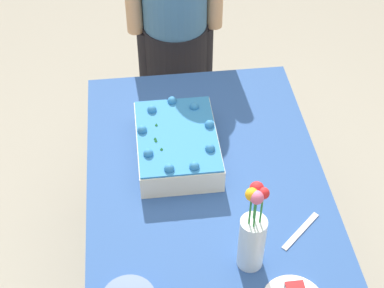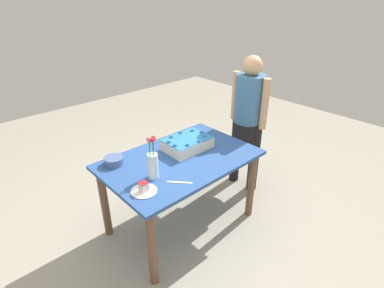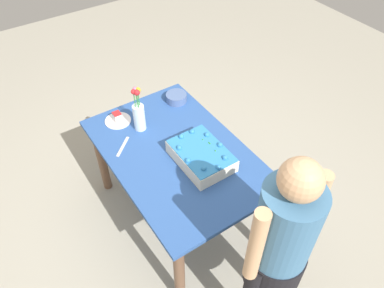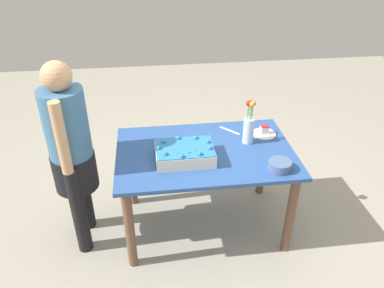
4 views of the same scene
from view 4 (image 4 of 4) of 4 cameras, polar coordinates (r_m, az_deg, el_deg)
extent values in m
plane|color=#A39D8C|center=(3.28, 1.78, -11.97)|extent=(8.00, 8.00, 0.00)
cube|color=#2C5295|center=(2.83, 2.01, -1.32)|extent=(1.34, 0.87, 0.03)
cylinder|color=brown|center=(3.46, 10.72, -2.54)|extent=(0.07, 0.07, 0.71)
cylinder|color=brown|center=(3.32, -9.28, -3.99)|extent=(0.07, 0.07, 0.71)
cylinder|color=brown|center=(2.93, 14.76, -10.39)|extent=(0.07, 0.07, 0.71)
cylinder|color=brown|center=(2.76, -9.48, -12.67)|extent=(0.07, 0.07, 0.71)
cube|color=#F8ECCC|center=(2.70, -1.10, -1.50)|extent=(0.42, 0.30, 0.10)
cube|color=#2D7ABC|center=(2.68, -1.12, -0.56)|extent=(0.41, 0.29, 0.01)
sphere|color=#2D7ABC|center=(2.66, -5.14, -0.67)|extent=(0.04, 0.04, 0.04)
sphere|color=#2D7ABC|center=(2.59, -4.08, -1.57)|extent=(0.04, 0.04, 0.04)
sphere|color=#2D7ABC|center=(2.56, -1.54, -1.93)|extent=(0.04, 0.04, 0.04)
sphere|color=#2D7ABC|center=(2.59, 1.21, -1.55)|extent=(0.04, 0.04, 0.04)
sphere|color=#2D7ABC|center=(2.66, 2.77, -0.64)|extent=(0.04, 0.04, 0.04)
sphere|color=#2D7ABC|center=(2.73, 2.46, 0.33)|extent=(0.04, 0.04, 0.04)
sphere|color=#2D7ABC|center=(2.77, 0.56, 0.93)|extent=(0.04, 0.04, 0.04)
sphere|color=#2D7ABC|center=(2.78, -2.07, 0.92)|extent=(0.04, 0.04, 0.04)
sphere|color=#2D7ABC|center=(2.73, -4.30, 0.30)|extent=(0.04, 0.04, 0.04)
cone|color=#2D8438|center=(2.63, 0.65, -1.06)|extent=(0.02, 0.02, 0.02)
cone|color=#2D8438|center=(2.61, -0.29, -1.33)|extent=(0.02, 0.02, 0.02)
cone|color=#2D8438|center=(2.61, -0.53, -1.36)|extent=(0.02, 0.02, 0.02)
cone|color=#2D8438|center=(2.61, -2.19, -1.36)|extent=(0.02, 0.02, 0.02)
cylinder|color=white|center=(3.10, 10.90, 1.55)|extent=(0.19, 0.19, 0.01)
cube|color=white|center=(3.08, 10.97, 2.13)|extent=(0.06, 0.06, 0.06)
cube|color=red|center=(3.06, 11.03, 2.70)|extent=(0.06, 0.06, 0.01)
cube|color=silver|center=(3.11, 5.76, 2.06)|extent=(0.15, 0.16, 0.00)
cylinder|color=white|center=(2.92, 8.61, 2.04)|extent=(0.08, 0.08, 0.21)
cylinder|color=#2D8438|center=(2.84, 8.54, 4.98)|extent=(0.01, 0.01, 0.13)
sphere|color=red|center=(2.81, 8.64, 6.15)|extent=(0.04, 0.04, 0.04)
cylinder|color=#2D8438|center=(2.83, 9.02, 4.83)|extent=(0.01, 0.01, 0.13)
sphere|color=#F7AC1D|center=(2.80, 9.13, 6.01)|extent=(0.04, 0.04, 0.04)
cylinder|color=#2D8438|center=(2.84, 9.21, 4.95)|extent=(0.01, 0.01, 0.13)
sphere|color=#D9658F|center=(2.81, 9.32, 6.12)|extent=(0.04, 0.04, 0.04)
cylinder|color=#2D8438|center=(2.85, 8.84, 5.13)|extent=(0.01, 0.01, 0.13)
sphere|color=red|center=(2.83, 8.94, 6.30)|extent=(0.04, 0.04, 0.04)
cylinder|color=#4F6798|center=(2.68, 13.20, -3.20)|extent=(0.16, 0.16, 0.06)
cylinder|color=black|center=(2.94, -16.89, -9.63)|extent=(0.11, 0.11, 0.78)
cylinder|color=black|center=(3.14, -16.29, -6.53)|extent=(0.11, 0.11, 0.78)
cylinder|color=black|center=(2.88, -17.38, -3.86)|extent=(0.31, 0.32, 0.28)
cylinder|color=teal|center=(2.69, -18.65, 2.77)|extent=(0.30, 0.30, 0.52)
sphere|color=tan|center=(2.55, -19.98, 9.69)|extent=(0.20, 0.20, 0.20)
cylinder|color=tan|center=(2.52, -19.30, 0.74)|extent=(0.08, 0.08, 0.52)
cylinder|color=tan|center=(2.85, -18.07, 4.58)|extent=(0.08, 0.08, 0.52)
camera|label=1|loc=(2.80, 38.06, 27.09)|focal=55.00mm
camera|label=2|loc=(4.50, 19.47, 27.28)|focal=28.00mm
camera|label=3|loc=(3.46, -32.15, 33.01)|focal=35.00mm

